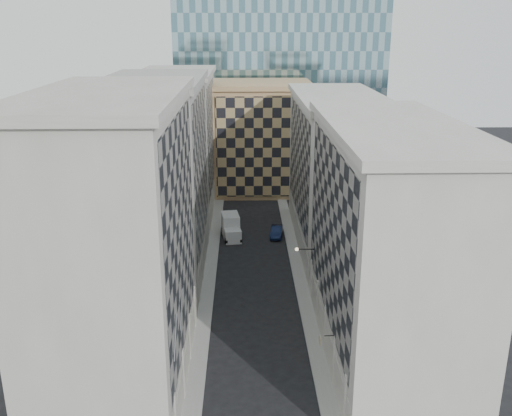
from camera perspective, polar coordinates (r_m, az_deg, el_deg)
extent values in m
cube|color=gray|center=(66.41, -4.71, -7.15)|extent=(1.50, 100.00, 0.15)
cube|color=gray|center=(66.61, 4.41, -7.07)|extent=(1.50, 100.00, 0.15)
cube|color=#A4A093|center=(45.36, -13.71, -4.19)|extent=(10.00, 22.00, 23.00)
cube|color=gray|center=(44.02, -7.63, -2.41)|extent=(0.25, 19.36, 18.00)
cube|color=#A4A093|center=(49.15, -7.16, -14.96)|extent=(0.45, 21.12, 3.20)
cube|color=#A4A093|center=(42.45, -14.90, 10.81)|extent=(10.80, 22.80, 0.70)
cylinder|color=#A4A093|center=(46.56, -7.72, -16.18)|extent=(0.90, 0.90, 4.40)
cylinder|color=#A4A093|center=(51.18, -7.06, -12.73)|extent=(0.90, 0.90, 4.40)
cylinder|color=#A4A093|center=(55.95, -6.52, -9.85)|extent=(0.90, 0.90, 4.40)
cube|color=gray|center=(66.06, -9.80, 2.61)|extent=(10.00, 22.00, 22.00)
cube|color=gray|center=(65.13, -5.61, 3.93)|extent=(0.25, 19.36, 17.00)
cube|color=gray|center=(68.59, -5.40, -4.93)|extent=(0.45, 21.12, 3.20)
cube|color=gray|center=(64.04, -10.35, 12.45)|extent=(10.80, 22.80, 0.70)
cylinder|color=gray|center=(60.85, -6.08, -7.44)|extent=(0.90, 0.90, 4.40)
cylinder|color=gray|center=(65.85, -5.71, -5.38)|extent=(0.90, 0.90, 4.40)
cylinder|color=gray|center=(70.91, -5.39, -3.62)|extent=(0.90, 0.90, 4.40)
cylinder|color=gray|center=(76.04, -5.12, -2.10)|extent=(0.90, 0.90, 4.40)
cube|color=#A4A093|center=(87.39, -7.77, 6.12)|extent=(10.00, 22.00, 21.00)
cube|color=gray|center=(86.69, -4.58, 7.15)|extent=(0.25, 19.36, 16.00)
cube|color=#A4A093|center=(89.23, -4.46, 0.57)|extent=(0.45, 21.12, 3.20)
cube|color=#A4A093|center=(85.85, -8.08, 13.23)|extent=(10.80, 22.80, 0.70)
cylinder|color=#A4A093|center=(81.22, -4.88, -0.77)|extent=(0.90, 0.90, 4.40)
cylinder|color=#A4A093|center=(86.44, -4.67, 0.41)|extent=(0.90, 0.90, 4.40)
cylinder|color=#A4A093|center=(91.69, -4.48, 1.44)|extent=(0.90, 0.90, 4.40)
cylinder|color=#A4A093|center=(96.97, -4.31, 2.37)|extent=(0.90, 0.90, 4.40)
cube|color=#B1ADA2|center=(50.08, 12.93, -3.83)|extent=(10.00, 26.00, 20.00)
cube|color=gray|center=(48.58, 7.46, -2.30)|extent=(0.25, 22.88, 15.00)
cube|color=#B1ADA2|center=(52.83, 7.11, -12.43)|extent=(0.45, 24.96, 3.20)
cube|color=#B1ADA2|center=(47.31, 13.80, 7.90)|extent=(10.80, 26.80, 0.70)
cylinder|color=#B1ADA2|center=(43.97, 9.36, -18.58)|extent=(0.90, 0.90, 4.40)
cylinder|color=#B1ADA2|center=(48.17, 8.22, -14.92)|extent=(0.90, 0.90, 4.40)
cylinder|color=#B1ADA2|center=(52.55, 7.30, -11.86)|extent=(0.90, 0.90, 4.40)
cylinder|color=#B1ADA2|center=(57.07, 6.54, -9.27)|extent=(0.90, 0.90, 4.40)
cylinder|color=#B1ADA2|center=(61.69, 5.90, -7.06)|extent=(0.90, 0.90, 4.40)
cube|color=#B1ADA2|center=(75.41, 8.06, 3.43)|extent=(10.00, 28.00, 19.00)
cube|color=gray|center=(74.41, 4.39, 4.55)|extent=(0.25, 24.64, 14.00)
cube|color=#B1ADA2|center=(77.14, 4.28, -2.25)|extent=(0.45, 26.88, 3.20)
cube|color=#B1ADA2|center=(73.59, 8.40, 10.88)|extent=(10.80, 28.80, 0.70)
cube|color=tan|center=(99.94, 0.55, 6.90)|extent=(16.00, 14.00, 18.00)
cube|color=tan|center=(92.98, 0.69, 6.06)|extent=(15.20, 0.25, 16.50)
cube|color=tan|center=(98.56, 0.56, 12.27)|extent=(16.80, 14.80, 0.80)
cube|color=#2B2721|center=(112.92, -0.71, 10.75)|extent=(6.00, 6.00, 28.00)
cube|color=#2B2721|center=(112.03, -0.74, 18.23)|extent=(7.00, 7.00, 1.40)
cylinder|color=gray|center=(39.85, -8.07, -12.71)|extent=(0.10, 2.33, 2.33)
cylinder|color=gray|center=(43.31, -7.48, -10.01)|extent=(0.10, 2.33, 2.33)
cylinder|color=black|center=(58.68, 4.97, -4.13)|extent=(1.80, 0.08, 0.08)
sphere|color=#FFE5B2|center=(58.59, 4.10, -4.14)|extent=(0.36, 0.36, 0.36)
cube|color=silver|center=(77.24, -2.34, -2.75)|extent=(2.47, 2.64, 1.77)
cube|color=silver|center=(79.41, -2.57, -1.67)|extent=(2.73, 3.83, 3.06)
cylinder|color=black|center=(76.57, -3.00, -3.31)|extent=(0.41, 0.92, 0.89)
cylinder|color=black|center=(76.78, -1.53, -3.23)|extent=(0.41, 0.92, 0.89)
cylinder|color=black|center=(80.79, -3.35, -2.15)|extent=(0.41, 0.92, 0.89)
cylinder|color=black|center=(80.99, -1.96, -2.08)|extent=(0.41, 0.92, 0.89)
imported|color=#101B3C|center=(79.05, 2.07, -2.38)|extent=(2.08, 4.56, 1.45)
cylinder|color=black|center=(47.53, 7.29, -12.56)|extent=(0.77, 0.10, 0.06)
cube|color=tan|center=(47.63, 6.42, -12.98)|extent=(0.09, 0.67, 0.67)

